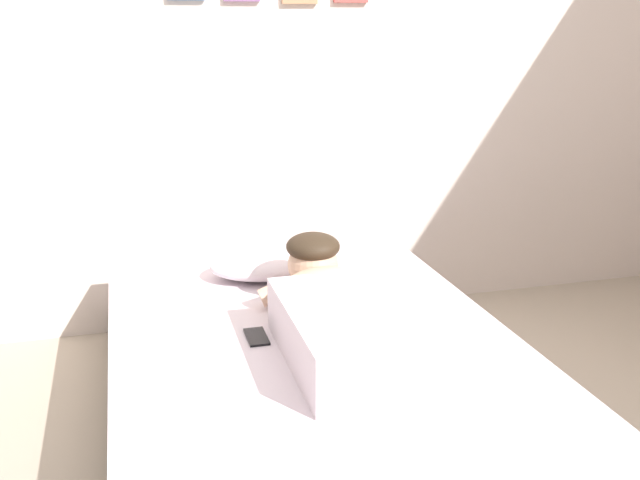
# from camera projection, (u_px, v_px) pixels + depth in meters

# --- Properties ---
(back_wall) EXTENTS (4.35, 0.12, 2.50)m
(back_wall) POSITION_uv_depth(u_px,v_px,m) (270.00, 53.00, 3.27)
(back_wall) COLOR silver
(back_wall) RESTS_ON ground
(bed) EXTENTS (1.38, 2.02, 0.38)m
(bed) POSITION_uv_depth(u_px,v_px,m) (315.00, 391.00, 2.49)
(bed) COLOR #4C4742
(bed) RESTS_ON ground
(pillow) EXTENTS (0.52, 0.32, 0.11)m
(pillow) POSITION_uv_depth(u_px,v_px,m) (273.00, 263.00, 3.01)
(pillow) COLOR silver
(pillow) RESTS_ON bed
(person_lying) EXTENTS (0.43, 0.92, 0.27)m
(person_lying) POSITION_uv_depth(u_px,v_px,m) (341.00, 312.00, 2.39)
(person_lying) COLOR silver
(person_lying) RESTS_ON bed
(coffee_cup) EXTENTS (0.12, 0.09, 0.07)m
(coffee_cup) POSITION_uv_depth(u_px,v_px,m) (309.00, 275.00, 2.92)
(coffee_cup) COLOR teal
(coffee_cup) RESTS_ON bed
(cell_phone) EXTENTS (0.07, 0.14, 0.01)m
(cell_phone) POSITION_uv_depth(u_px,v_px,m) (257.00, 337.00, 2.44)
(cell_phone) COLOR black
(cell_phone) RESTS_ON bed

